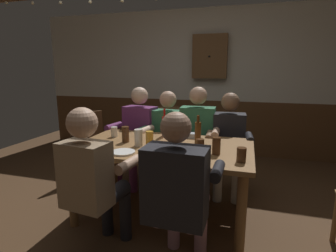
# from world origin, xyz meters

# --- Properties ---
(ground_plane) EXTENTS (7.13, 7.13, 0.00)m
(ground_plane) POSITION_xyz_m (0.00, 0.00, 0.00)
(ground_plane) COLOR #4C331E
(back_wall_upper) EXTENTS (5.94, 0.12, 1.50)m
(back_wall_upper) POSITION_xyz_m (0.00, 2.44, 1.67)
(back_wall_upper) COLOR beige
(back_wall_wainscot) EXTENTS (5.94, 0.12, 0.92)m
(back_wall_wainscot) POSITION_xyz_m (0.00, 2.44, 0.46)
(back_wall_wainscot) COLOR brown
(back_wall_wainscot) RESTS_ON ground_plane
(dining_table) EXTENTS (1.66, 0.98, 0.73)m
(dining_table) POSITION_xyz_m (0.00, 0.16, 0.63)
(dining_table) COLOR brown
(dining_table) RESTS_ON ground_plane
(person_0) EXTENTS (0.58, 0.57, 1.22)m
(person_0) POSITION_xyz_m (-0.57, 0.88, 0.68)
(person_0) COLOR #6B2D66
(person_0) RESTS_ON ground_plane
(person_1) EXTENTS (0.56, 0.55, 1.18)m
(person_1) POSITION_xyz_m (-0.20, 0.87, 0.65)
(person_1) COLOR #33724C
(person_1) RESTS_ON ground_plane
(person_2) EXTENTS (0.56, 0.54, 1.24)m
(person_2) POSITION_xyz_m (0.19, 0.88, 0.68)
(person_2) COLOR #33724C
(person_2) RESTS_ON ground_plane
(person_3) EXTENTS (0.52, 0.53, 1.18)m
(person_3) POSITION_xyz_m (0.56, 0.88, 0.65)
(person_3) COLOR black
(person_3) RESTS_ON ground_plane
(person_4) EXTENTS (0.51, 0.55, 1.19)m
(person_4) POSITION_xyz_m (-0.32, -0.55, 0.66)
(person_4) COLOR #997F60
(person_4) RESTS_ON ground_plane
(person_5) EXTENTS (0.55, 0.53, 1.19)m
(person_5) POSITION_xyz_m (0.33, -0.56, 0.66)
(person_5) COLOR black
(person_5) RESTS_ON ground_plane
(chair_empty_near_left) EXTENTS (0.54, 0.54, 0.88)m
(chair_empty_near_left) POSITION_xyz_m (-0.40, 1.58, 0.48)
(chair_empty_near_left) COLOR brown
(chair_empty_near_left) RESTS_ON ground_plane
(chair_empty_far_end) EXTENTS (0.60, 0.60, 0.88)m
(chair_empty_far_end) POSITION_xyz_m (-1.19, 0.86, 0.48)
(chair_empty_far_end) COLOR brown
(chair_empty_far_end) RESTS_ON ground_plane
(table_candle) EXTENTS (0.04, 0.04, 0.08)m
(table_candle) POSITION_xyz_m (0.03, 0.45, 0.77)
(table_candle) COLOR #F9E08C
(table_candle) RESTS_ON dining_table
(condiment_caddy) EXTENTS (0.14, 0.10, 0.05)m
(condiment_caddy) POSITION_xyz_m (0.21, 0.51, 0.76)
(condiment_caddy) COLOR #B2B7BC
(condiment_caddy) RESTS_ON dining_table
(plate_0) EXTENTS (0.21, 0.21, 0.01)m
(plate_0) POSITION_xyz_m (-0.26, -0.17, 0.74)
(plate_0) COLOR white
(plate_0) RESTS_ON dining_table
(bottle_0) EXTENTS (0.06, 0.06, 0.30)m
(bottle_0) POSITION_xyz_m (-0.09, 0.51, 0.85)
(bottle_0) COLOR red
(bottle_0) RESTS_ON dining_table
(bottle_1) EXTENTS (0.06, 0.06, 0.28)m
(bottle_1) POSITION_xyz_m (0.31, 0.28, 0.85)
(bottle_1) COLOR #593314
(bottle_1) RESTS_ON dining_table
(pint_glass_0) EXTENTS (0.07, 0.07, 0.11)m
(pint_glass_0) POSITION_xyz_m (0.72, -0.12, 0.79)
(pint_glass_0) COLOR #4C2D19
(pint_glass_0) RESTS_ON dining_table
(pint_glass_1) EXTENTS (0.07, 0.07, 0.14)m
(pint_glass_1) POSITION_xyz_m (-0.11, 0.09, 0.80)
(pint_glass_1) COLOR gold
(pint_glass_1) RESTS_ON dining_table
(pint_glass_2) EXTENTS (0.07, 0.07, 0.11)m
(pint_glass_2) POSITION_xyz_m (-0.60, 0.32, 0.79)
(pint_glass_2) COLOR white
(pint_glass_2) RESTS_ON dining_table
(pint_glass_3) EXTENTS (0.08, 0.08, 0.16)m
(pint_glass_3) POSITION_xyz_m (-0.21, 0.07, 0.81)
(pint_glass_3) COLOR white
(pint_glass_3) RESTS_ON dining_table
(pint_glass_4) EXTENTS (0.07, 0.07, 0.14)m
(pint_glass_4) POSITION_xyz_m (0.39, -0.04, 0.80)
(pint_glass_4) COLOR #4C2D19
(pint_glass_4) RESTS_ON dining_table
(pint_glass_5) EXTENTS (0.07, 0.07, 0.16)m
(pint_glass_5) POSITION_xyz_m (-0.39, 0.16, 0.81)
(pint_glass_5) COLOR #4C2D19
(pint_glass_5) RESTS_ON dining_table
(pint_glass_6) EXTENTS (0.07, 0.07, 0.15)m
(pint_glass_6) POSITION_xyz_m (0.51, 0.02, 0.81)
(pint_glass_6) COLOR #4C2D19
(pint_glass_6) RESTS_ON dining_table
(pint_glass_7) EXTENTS (0.06, 0.06, 0.12)m
(pint_glass_7) POSITION_xyz_m (0.08, -0.21, 0.79)
(pint_glass_7) COLOR #E5C64C
(pint_glass_7) RESTS_ON dining_table
(wall_dart_cabinet) EXTENTS (0.56, 0.15, 0.70)m
(wall_dart_cabinet) POSITION_xyz_m (0.12, 2.31, 1.64)
(wall_dart_cabinet) COLOR brown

